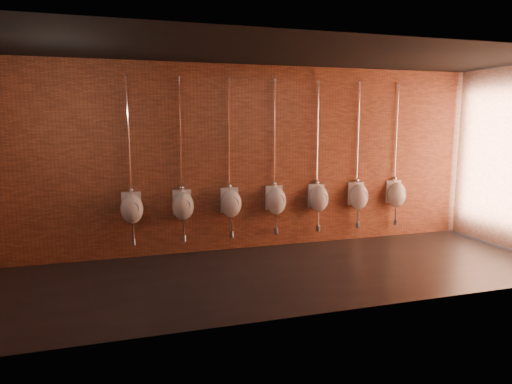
% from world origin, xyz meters
% --- Properties ---
extents(ground, '(8.50, 8.50, 0.00)m').
position_xyz_m(ground, '(0.00, 0.00, 0.00)').
color(ground, black).
rests_on(ground, ground).
extents(room_shell, '(8.54, 3.04, 3.22)m').
position_xyz_m(room_shell, '(0.00, 0.00, 2.01)').
color(room_shell, black).
rests_on(room_shell, ground).
extents(urinal_0, '(0.39, 0.34, 2.72)m').
position_xyz_m(urinal_0, '(-2.18, 1.37, 0.86)').
color(urinal_0, white).
rests_on(urinal_0, ground).
extents(urinal_1, '(0.39, 0.34, 2.72)m').
position_xyz_m(urinal_1, '(-1.36, 1.37, 0.86)').
color(urinal_1, white).
rests_on(urinal_1, ground).
extents(urinal_2, '(0.39, 0.34, 2.72)m').
position_xyz_m(urinal_2, '(-0.53, 1.37, 0.86)').
color(urinal_2, white).
rests_on(urinal_2, ground).
extents(urinal_3, '(0.39, 0.34, 2.72)m').
position_xyz_m(urinal_3, '(0.29, 1.37, 0.86)').
color(urinal_3, white).
rests_on(urinal_3, ground).
extents(urinal_4, '(0.39, 0.34, 2.72)m').
position_xyz_m(urinal_4, '(1.11, 1.37, 0.86)').
color(urinal_4, white).
rests_on(urinal_4, ground).
extents(urinal_5, '(0.39, 0.34, 2.72)m').
position_xyz_m(urinal_5, '(1.94, 1.37, 0.86)').
color(urinal_5, white).
rests_on(urinal_5, ground).
extents(urinal_6, '(0.39, 0.34, 2.72)m').
position_xyz_m(urinal_6, '(2.76, 1.37, 0.86)').
color(urinal_6, white).
rests_on(urinal_6, ground).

